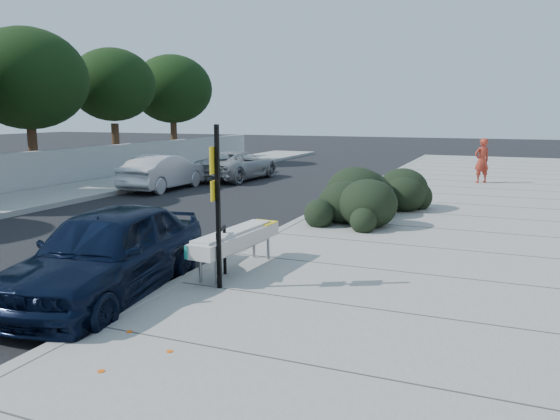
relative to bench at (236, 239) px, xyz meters
The scene contains 16 objects.
ground 1.36m from the bench, 120.85° to the right, with size 120.00×120.00×0.00m, color black.
sidewalk_near 6.44m from the bench, 38.64° to the left, with size 11.20×50.00×0.15m, color gray.
sidewalk_far 10.88m from the bench, 158.39° to the left, with size 3.00×50.00×0.15m, color gray.
curb_near 4.09m from the bench, 98.50° to the left, with size 0.22×50.00×0.17m, color #9E9E99.
curb_far 9.50m from the bench, 155.06° to the left, with size 0.22×50.00×0.17m, color #9E9E99.
tree_far_d 15.74m from the bench, 148.59° to the left, with size 4.60×4.60×6.16m.
tree_far_e 18.78m from the bench, 135.22° to the left, with size 4.00×4.00×5.90m.
tree_far_f 22.53m from the bench, 126.04° to the left, with size 4.40×4.40×6.07m.
bench is the anchor object (origin of this frame).
bike_rack 0.56m from the bench, 89.77° to the right, with size 0.21×0.57×0.86m.
sign_post 1.36m from the bench, 79.45° to the right, with size 0.10×0.30×2.57m.
hedge 6.10m from the bench, 79.85° to the left, with size 2.12×4.23×1.59m, color black.
sedan_navy 2.20m from the bench, 129.56° to the right, with size 1.73×4.29×1.46m, color black.
wagon_silver 11.96m from the bench, 130.28° to the left, with size 1.42×4.06×1.34m, color #BCBCC1.
suv_silver 14.63m from the bench, 116.81° to the left, with size 2.09×4.53×1.26m, color #9A9D9F.
pedestrian 15.09m from the bench, 76.98° to the left, with size 0.64×0.42×1.77m, color #9F3122.
Camera 1 is at (4.86, -7.30, 2.88)m, focal length 35.00 mm.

